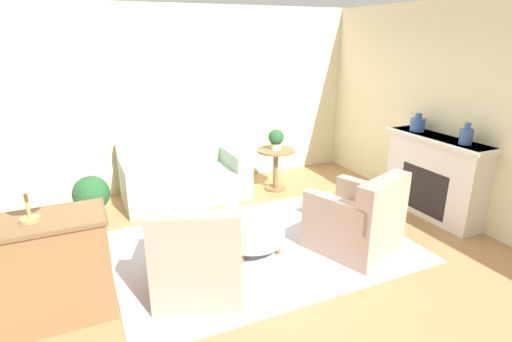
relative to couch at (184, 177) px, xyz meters
name	(u,v)px	position (x,y,z in m)	size (l,w,h in m)	color
ground_plane	(264,247)	(0.43, -1.89, -0.32)	(16.00, 16.00, 0.00)	#AD7F51
wall_back	(198,98)	(0.43, 0.58, 1.08)	(8.81, 0.12, 2.80)	beige
wall_right	(448,111)	(3.14, -1.89, 1.08)	(0.12, 9.30, 2.80)	beige
rug	(264,246)	(0.43, -1.89, -0.31)	(3.37, 2.28, 0.01)	#BCB2C1
couch	(184,177)	(0.00, 0.00, 0.00)	(1.81, 0.98, 0.87)	#9EB29E
armchair_left	(198,259)	(-0.50, -2.39, 0.04)	(1.05, 1.09, 0.94)	tan
armchair_right	(358,222)	(1.37, -2.39, 0.04)	(1.05, 1.09, 0.94)	tan
ottoman_table	(252,229)	(0.29, -1.88, -0.06)	(0.74, 0.74, 0.39)	#9EB29E
side_table	(276,162)	(1.40, -0.30, 0.14)	(0.59, 0.59, 0.66)	olive
fireplace	(434,175)	(2.90, -2.03, 0.26)	(0.44, 1.49, 1.10)	silver
dresser	(41,270)	(-1.82, -2.23, 0.17)	(1.14, 0.56, 0.95)	olive
vase_mantel_near	(418,124)	(2.88, -1.65, 0.88)	(0.20, 0.20, 0.25)	#38569E
vase_mantel_far	(466,136)	(2.88, -2.42, 0.89)	(0.15, 0.15, 0.26)	#38569E
potted_plant_on_side_table	(276,139)	(1.40, -0.30, 0.52)	(0.24, 0.24, 0.32)	beige
potted_plant_floor	(92,196)	(-1.33, -0.34, 0.04)	(0.47, 0.47, 0.63)	beige
table_lamp	(23,182)	(-1.82, -2.23, 0.97)	(0.26, 0.26, 0.44)	tan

